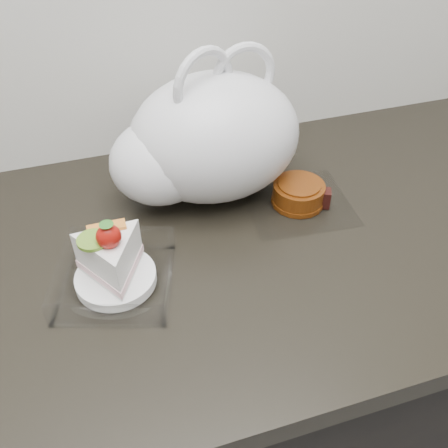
# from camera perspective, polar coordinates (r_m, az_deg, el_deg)

# --- Properties ---
(counter) EXTENTS (2.04, 0.64, 0.90)m
(counter) POSITION_cam_1_polar(r_m,az_deg,el_deg) (1.15, -5.64, -19.60)
(counter) COLOR black
(counter) RESTS_ON ground
(cake_tray) EXTENTS (0.20, 0.20, 0.13)m
(cake_tray) POSITION_cam_1_polar(r_m,az_deg,el_deg) (0.73, -12.48, -4.93)
(cake_tray) COLOR white
(cake_tray) RESTS_ON counter
(mooncake_wrap) EXTENTS (0.19, 0.18, 0.04)m
(mooncake_wrap) POSITION_cam_1_polar(r_m,az_deg,el_deg) (0.88, 8.58, 3.25)
(mooncake_wrap) COLOR white
(mooncake_wrap) RESTS_ON counter
(plastic_bag) EXTENTS (0.37, 0.30, 0.27)m
(plastic_bag) POSITION_cam_1_polar(r_m,az_deg,el_deg) (0.85, -2.25, 9.42)
(plastic_bag) COLOR silver
(plastic_bag) RESTS_ON counter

